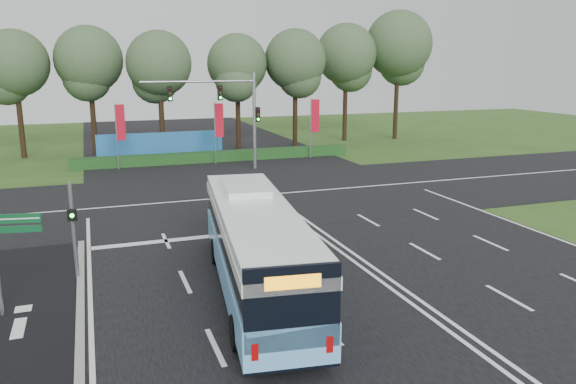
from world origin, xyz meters
The scene contains 14 objects.
ground centered at (0.00, 0.00, 0.00)m, with size 120.00×120.00×0.00m, color #2A501A.
road_main centered at (0.00, 0.00, 0.02)m, with size 20.00×120.00×0.04m, color black.
road_cross centered at (0.00, 12.00, 0.03)m, with size 120.00×14.00×0.05m, color black.
kerb_strip centered at (-10.10, -3.00, 0.06)m, with size 0.25×18.00×0.12m, color gray.
city_bus centered at (-4.48, -1.80, 1.66)m, with size 3.92×11.73×3.31m.
pedestrian_signal centered at (-10.20, 1.59, 1.96)m, with size 0.32×0.42×3.60m.
street_sign centered at (-12.04, -0.91, 2.40)m, with size 1.45×0.36×3.78m.
banner_flag_left centered at (-7.31, 23.40, 3.16)m, with size 0.70×0.23×4.86m.
banner_flag_mid centered at (-0.10, 23.18, 3.11)m, with size 0.71×0.10×4.78m.
banner_flag_right centered at (7.84, 23.34, 3.19)m, with size 0.67×0.35×4.92m.
traffic_light_gantry centered at (0.21, 20.50, 4.66)m, with size 8.41×0.28×7.00m.
hedge centered at (0.00, 24.50, 0.40)m, with size 22.00×1.20×0.80m, color #183D16.
blue_hoarding centered at (-4.00, 27.00, 1.10)m, with size 10.00×0.30×2.20m, color #1C5D9B.
eucalyptus_row centered at (1.37, 30.97, 8.30)m, with size 47.79×9.20×12.82m.
Camera 1 is at (-9.43, -18.89, 7.64)m, focal length 35.00 mm.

